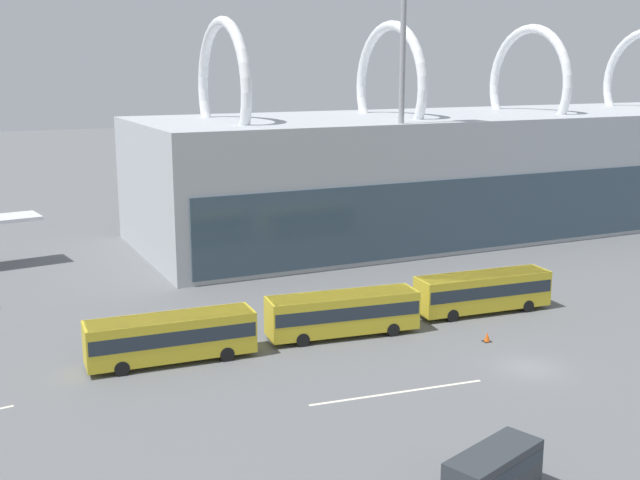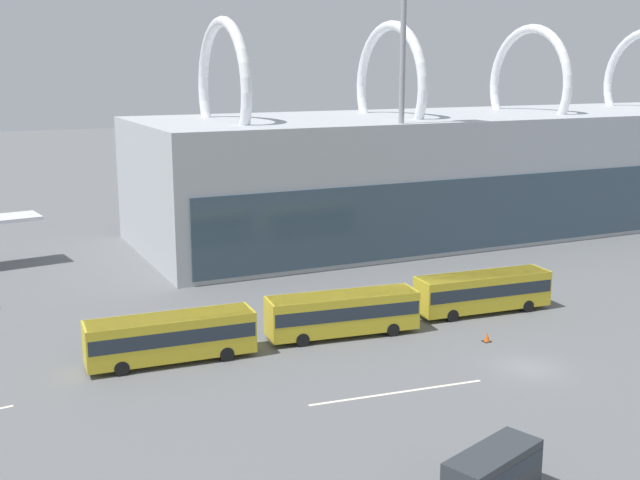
{
  "view_description": "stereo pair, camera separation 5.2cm",
  "coord_description": "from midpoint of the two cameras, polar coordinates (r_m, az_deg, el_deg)",
  "views": [
    {
      "loc": [
        -34.22,
        -39.58,
        19.87
      ],
      "look_at": [
        -3.31,
        25.58,
        4.0
      ],
      "focal_mm": 45.0,
      "sensor_mm": 36.0,
      "label": 1
    },
    {
      "loc": [
        -34.17,
        -39.61,
        19.87
      ],
      "look_at": [
        -3.31,
        25.58,
        4.0
      ],
      "focal_mm": 45.0,
      "sensor_mm": 36.0,
      "label": 2
    }
  ],
  "objects": [
    {
      "name": "ground_plane",
      "position": [
        55.96,
        14.59,
        -8.81
      ],
      "size": [
        440.0,
        440.0,
        0.0
      ],
      "primitive_type": "plane",
      "color": "slate"
    },
    {
      "name": "service_van_foreground",
      "position": [
        39.37,
        12.18,
        -15.79
      ],
      "size": [
        5.75,
        3.69,
        2.48
      ],
      "rotation": [
        0.0,
        0.0,
        0.34
      ],
      "color": "#2D3338",
      "rests_on": "ground_plane"
    },
    {
      "name": "airliner_at_gate_far",
      "position": [
        98.01,
        0.85,
        3.35
      ],
      "size": [
        32.91,
        37.03,
        12.89
      ],
      "rotation": [
        0.0,
        0.0,
        1.61
      ],
      "color": "white",
      "rests_on": "ground_plane"
    },
    {
      "name": "traffic_cone_0",
      "position": [
        60.26,
        11.77,
        -6.77
      ],
      "size": [
        0.59,
        0.59,
        0.71
      ],
      "color": "black",
      "rests_on": "ground_plane"
    },
    {
      "name": "shuttle_bus_2",
      "position": [
        66.65,
        11.49,
        -3.49
      ],
      "size": [
        11.56,
        3.65,
        3.22
      ],
      "rotation": [
        0.0,
        0.0,
        -0.08
      ],
      "color": "gold",
      "rests_on": "ground_plane"
    },
    {
      "name": "shuttle_bus_0",
      "position": [
        55.58,
        -10.58,
        -6.68
      ],
      "size": [
        11.52,
        3.45,
        3.22
      ],
      "rotation": [
        0.0,
        0.0,
        -0.06
      ],
      "color": "gold",
      "rests_on": "ground_plane"
    },
    {
      "name": "floodlight_mast",
      "position": [
        81.64,
        5.87,
        12.47
      ],
      "size": [
        2.75,
        2.75,
        30.05
      ],
      "color": "gray",
      "rests_on": "ground_plane"
    },
    {
      "name": "shuttle_bus_1",
      "position": [
        59.77,
        1.6,
        -5.1
      ],
      "size": [
        11.63,
        4.09,
        3.22
      ],
      "rotation": [
        0.0,
        0.0,
        -0.12
      ],
      "color": "gold",
      "rests_on": "ground_plane"
    },
    {
      "name": "lane_stripe_0",
      "position": [
        50.66,
        5.53,
        -10.74
      ],
      "size": [
        11.57,
        1.47,
        0.01
      ],
      "primitive_type": "cube",
      "rotation": [
        0.0,
        0.0,
        -0.11
      ],
      "color": "silver",
      "rests_on": "ground_plane"
    },
    {
      "name": "terminal_building",
      "position": [
        119.62,
        21.77,
        5.52
      ],
      "size": [
        138.05,
        24.94,
        24.69
      ],
      "color": "#B2B7BC",
      "rests_on": "ground_plane"
    }
  ]
}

